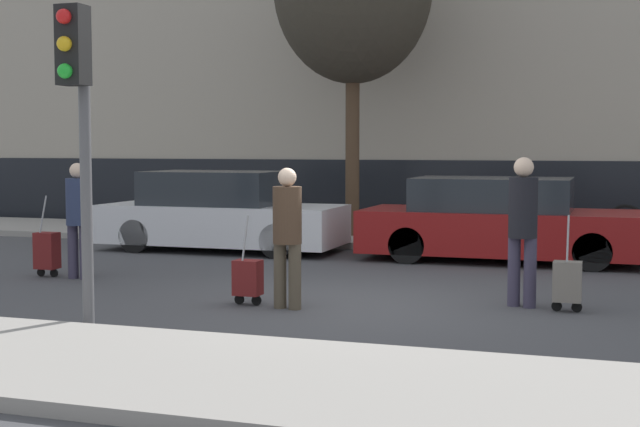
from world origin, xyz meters
TOP-DOWN VIEW (x-y plane):
  - ground_plane at (0.00, 0.00)m, footprint 80.00×80.00m
  - sidewalk_near at (0.00, -3.75)m, footprint 28.00×2.50m
  - sidewalk_far at (0.00, 7.00)m, footprint 28.00×3.00m
  - building_facade at (0.00, 10.73)m, footprint 28.00×3.11m
  - parked_car_0 at (-3.82, 4.59)m, footprint 4.38×1.73m
  - parked_car_1 at (1.22, 4.74)m, footprint 4.65×1.89m
  - pedestrian_left at (-4.30, 0.78)m, footprint 0.35×0.34m
  - trolley_left at (-4.85, 0.79)m, footprint 0.34×0.29m
  - pedestrian_center at (-0.61, -0.50)m, footprint 0.35×0.34m
  - trolley_center at (-1.16, -0.41)m, footprint 0.34×0.29m
  - pedestrian_right at (1.99, 0.49)m, footprint 0.34×0.34m
  - trolley_right at (2.52, 0.34)m, footprint 0.34×0.29m
  - traffic_light at (-2.18, -2.37)m, footprint 0.28×0.47m

SIDE VIEW (x-z plane):
  - ground_plane at x=0.00m, z-range 0.00..0.00m
  - sidewalk_near at x=0.00m, z-range 0.00..0.12m
  - sidewalk_far at x=0.00m, z-range 0.00..0.12m
  - trolley_center at x=-1.16m, z-range -0.21..0.87m
  - trolley_right at x=2.52m, z-range -0.21..0.91m
  - trolley_left at x=-4.85m, z-range -0.21..0.98m
  - parked_car_1 at x=1.22m, z-range -0.04..1.34m
  - parked_car_0 at x=-3.82m, z-range -0.05..1.40m
  - pedestrian_center at x=-0.61m, z-range 0.11..1.77m
  - pedestrian_left at x=-4.30m, z-range 0.11..1.78m
  - pedestrian_right at x=1.99m, z-range 0.13..1.91m
  - traffic_light at x=-2.18m, z-range 0.72..4.04m
  - building_facade at x=0.00m, z-range -0.01..9.32m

